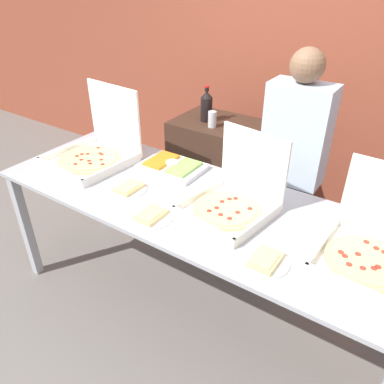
{
  "coord_description": "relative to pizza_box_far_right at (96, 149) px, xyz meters",
  "views": [
    {
      "loc": [
        1.02,
        -1.52,
        2.06
      ],
      "look_at": [
        0.0,
        0.0,
        0.94
      ],
      "focal_mm": 35.0,
      "sensor_mm": 36.0,
      "label": 1
    }
  ],
  "objects": [
    {
      "name": "ground_plane",
      "position": [
        0.83,
        -0.06,
        -0.97
      ],
      "size": [
        16.0,
        16.0,
        0.0
      ],
      "primitive_type": "plane",
      "color": "slate"
    },
    {
      "name": "brick_wall_behind",
      "position": [
        0.83,
        1.64,
        0.43
      ],
      "size": [
        10.0,
        0.06,
        2.8
      ],
      "color": "brown",
      "rests_on": "ground_plane"
    },
    {
      "name": "buffet_table",
      "position": [
        0.83,
        -0.06,
        -0.18
      ],
      "size": [
        2.48,
        0.87,
        0.89
      ],
      "color": "#A8AAB2",
      "rests_on": "ground_plane"
    },
    {
      "name": "pizza_box_far_right",
      "position": [
        0.0,
        0.0,
        0.0
      ],
      "size": [
        0.53,
        0.55,
        0.49
      ],
      "rotation": [
        0.0,
        0.0,
        -0.09
      ],
      "color": "white",
      "rests_on": "buffet_table"
    },
    {
      "name": "pizza_box_near_right",
      "position": [
        1.08,
        -0.02,
        -0.01
      ],
      "size": [
        0.49,
        0.5,
        0.42
      ],
      "rotation": [
        0.0,
        0.0,
        -0.16
      ],
      "color": "white",
      "rests_on": "buffet_table"
    },
    {
      "name": "pizza_box_far_left",
      "position": [
        1.8,
        -0.04,
        -0.01
      ],
      "size": [
        0.44,
        0.46,
        0.42
      ],
      "rotation": [
        0.0,
        0.0,
        -0.05
      ],
      "color": "white",
      "rests_on": "buffet_table"
    },
    {
      "name": "paper_plate_front_left",
      "position": [
        0.45,
        -0.18,
        -0.07
      ],
      "size": [
        0.21,
        0.21,
        0.03
      ],
      "color": "white",
      "rests_on": "buffet_table"
    },
    {
      "name": "paper_plate_front_right",
      "position": [
        0.75,
        -0.33,
        -0.07
      ],
      "size": [
        0.24,
        0.24,
        0.03
      ],
      "color": "white",
      "rests_on": "buffet_table"
    },
    {
      "name": "paper_plate_front_center",
      "position": [
        1.41,
        -0.31,
        -0.07
      ],
      "size": [
        0.22,
        0.22,
        0.03
      ],
      "color": "white",
      "rests_on": "buffet_table"
    },
    {
      "name": "veggie_tray",
      "position": [
        0.51,
        0.18,
        -0.06
      ],
      "size": [
        0.41,
        0.29,
        0.05
      ],
      "color": "white",
      "rests_on": "buffet_table"
    },
    {
      "name": "sideboard_podium",
      "position": [
        0.47,
        0.9,
        -0.48
      ],
      "size": [
        0.75,
        0.52,
        0.98
      ],
      "color": "#382319",
      "rests_on": "ground_plane"
    },
    {
      "name": "soda_bottle",
      "position": [
        0.35,
        0.87,
        0.13
      ],
      "size": [
        0.09,
        0.09,
        0.28
      ],
      "color": "black",
      "rests_on": "sideboard_podium"
    },
    {
      "name": "soda_can_silver",
      "position": [
        0.46,
        0.78,
        0.07
      ],
      "size": [
        0.07,
        0.07,
        0.12
      ],
      "color": "silver",
      "rests_on": "sideboard_podium"
    },
    {
      "name": "person_guest_plaid",
      "position": [
        1.16,
        0.65,
        -0.11
      ],
      "size": [
        0.4,
        0.22,
        1.66
      ],
      "rotation": [
        0.0,
        0.0,
        3.14
      ],
      "color": "black",
      "rests_on": "ground_plane"
    }
  ]
}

